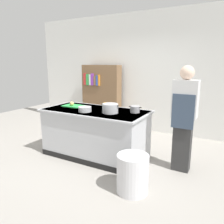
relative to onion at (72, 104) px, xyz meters
name	(u,v)px	position (x,y,z in m)	size (l,w,h in m)	color
ground_plane	(96,155)	(0.57, -0.04, -0.96)	(10.00, 10.00, 0.00)	#9E9991
back_wall	(139,73)	(0.57, 2.06, 0.54)	(6.40, 0.12, 3.00)	white
counter_island	(95,132)	(0.57, -0.04, -0.50)	(1.98, 0.98, 0.90)	#B7BABF
cutting_board	(73,106)	(0.00, 0.04, -0.05)	(0.40, 0.28, 0.02)	green
onion	(72,104)	(0.00, 0.00, 0.00)	(0.09, 0.09, 0.09)	tan
stock_pot	(110,108)	(0.94, -0.11, 0.02)	(0.34, 0.28, 0.16)	#B7BABF
sauce_pan	(135,109)	(1.31, 0.13, 0.00)	(0.23, 0.17, 0.12)	#99999E
mixing_bowl	(85,109)	(0.50, -0.25, -0.02)	(0.24, 0.24, 0.09)	#B7BABF
juice_cup	(105,105)	(0.62, 0.26, -0.01)	(0.07, 0.07, 0.10)	yellow
trash_bin	(133,174)	(1.70, -0.82, -0.69)	(0.44, 0.44, 0.54)	silver
person_chef	(184,117)	(2.14, 0.17, -0.05)	(0.38, 0.25, 1.72)	#303030
bookshelf	(101,96)	(-0.41, 1.76, -0.11)	(1.10, 0.31, 1.70)	brown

